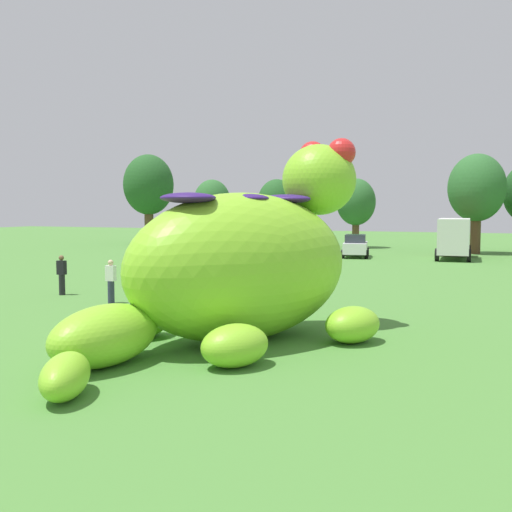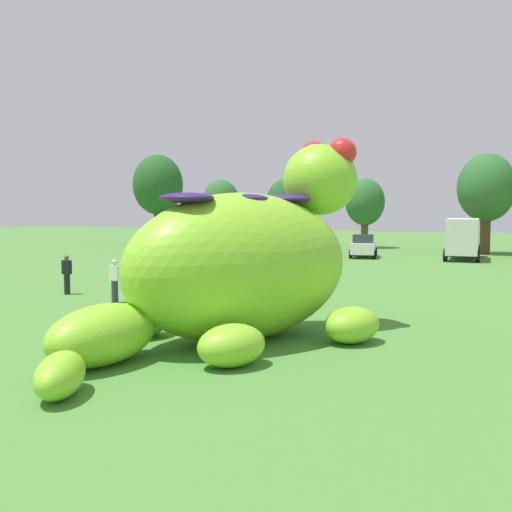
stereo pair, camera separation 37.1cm
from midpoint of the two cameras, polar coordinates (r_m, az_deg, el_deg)
name	(u,v)px [view 1 (the left image)]	position (r m, az deg, el deg)	size (l,w,h in m)	color
ground_plane	(203,338)	(17.74, -5.56, -7.66)	(160.00, 160.00, 0.00)	#4C8438
giant_inflatable_creature	(243,265)	(17.12, -1.89, -0.81)	(7.71, 11.66, 5.87)	#8CD12D
car_blue	(258,243)	(48.99, 0.01, 1.18)	(2.24, 4.25, 1.72)	#2347B7
car_orange	(297,245)	(46.57, 3.61, 1.00)	(2.15, 4.20, 1.72)	orange
car_white	(355,246)	(46.52, 9.06, 0.95)	(2.49, 4.34, 1.72)	white
box_truck	(454,237)	(46.50, 17.83, 1.70)	(2.59, 6.49, 2.95)	#B2231E
tree_far_left	(148,185)	(64.66, -10.18, 6.52)	(5.20, 5.20, 9.22)	brown
tree_left	(212,202)	(60.80, -4.30, 5.03)	(3.66, 3.66, 6.50)	brown
tree_mid_left	(277,203)	(57.09, 1.77, 4.99)	(3.59, 3.59, 6.37)	brown
tree_centre_left	(356,202)	(57.46, 9.15, 4.96)	(3.62, 3.62, 6.43)	brown
tree_centre	(477,188)	(52.32, 19.74, 5.96)	(4.54, 4.54, 8.05)	brown
spectator_near_inflatable	(62,275)	(27.47, -18.07, -1.72)	(0.38, 0.26, 1.71)	black
spectator_mid_field	(171,253)	(38.97, -8.20, 0.25)	(0.38, 0.26, 1.71)	black
spectator_by_cars	(154,276)	(26.19, -9.89, -1.86)	(0.38, 0.26, 1.71)	#2D334C
spectator_wandering	(111,282)	(24.58, -13.83, -2.34)	(0.38, 0.26, 1.71)	#2D334C
spectator_far_side	(217,258)	(34.96, -3.95, -0.20)	(0.38, 0.26, 1.71)	#2D334C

